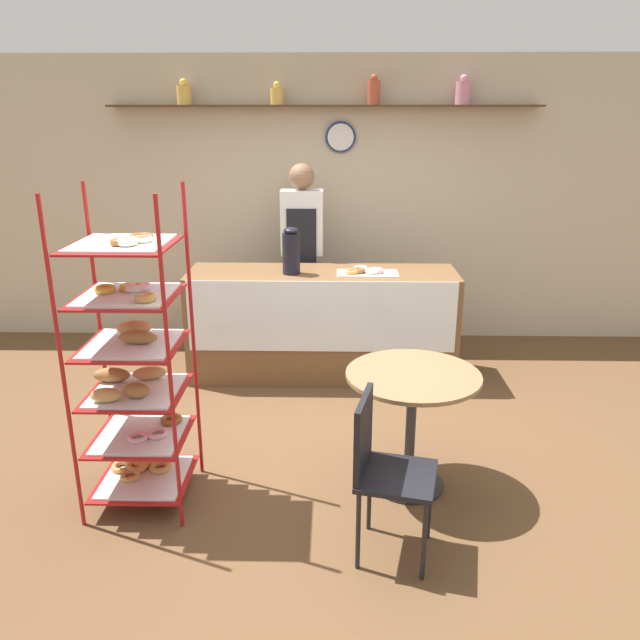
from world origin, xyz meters
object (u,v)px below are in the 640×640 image
pastry_rack (134,367)px  coffee_carafe (291,251)px  donut_tray_counter (365,271)px  cafe_chair (381,461)px  person_worker (302,251)px  cafe_table (412,401)px

pastry_rack → coffee_carafe: size_ratio=4.73×
coffee_carafe → donut_tray_counter: (0.61, 0.00, -0.17)m
coffee_carafe → donut_tray_counter: coffee_carafe is taller
pastry_rack → cafe_chair: pastry_rack is taller
pastry_rack → donut_tray_counter: size_ratio=3.64×
person_worker → cafe_chair: person_worker is taller
cafe_table → coffee_carafe: size_ratio=2.04×
cafe_table → coffee_carafe: 1.92m
cafe_table → coffee_carafe: coffee_carafe is taller
cafe_chair → donut_tray_counter: (0.02, 2.27, 0.41)m
cafe_chair → cafe_table: bearing=-7.5°
person_worker → cafe_table: 2.42m
cafe_table → coffee_carafe: (-0.81, 1.65, 0.54)m
coffee_carafe → pastry_rack: bearing=-113.0°
pastry_rack → person_worker: (0.82, 2.41, 0.15)m
person_worker → cafe_chair: (0.53, -2.88, -0.45)m
cafe_table → donut_tray_counter: bearing=97.0°
cafe_table → cafe_chair: bearing=-110.4°
cafe_chair → person_worker: bearing=23.3°
person_worker → coffee_carafe: person_worker is taller
pastry_rack → cafe_table: size_ratio=2.31×
coffee_carafe → cafe_table: bearing=-63.8°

